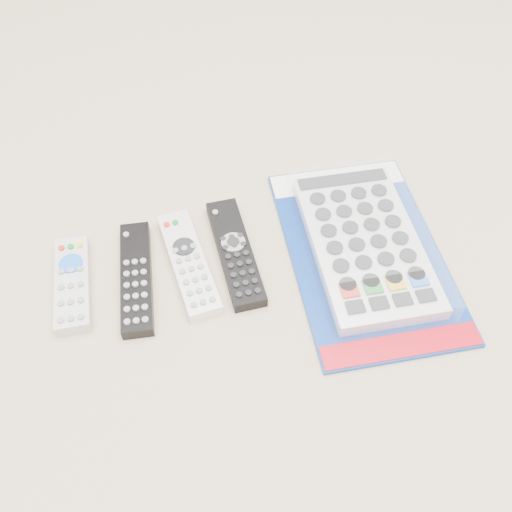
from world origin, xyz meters
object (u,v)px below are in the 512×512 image
object	(u,v)px
remote_slim_black	(136,278)
remote_silver_dvd	(189,263)
jumbo_remote_packaged	(365,242)
remote_large_black	(235,252)
remote_small_grey	(73,284)

from	to	relation	value
remote_slim_black	remote_silver_dvd	size ratio (longest dim) A/B	1.03
remote_slim_black	jumbo_remote_packaged	distance (m)	0.34
remote_slim_black	remote_large_black	size ratio (longest dim) A/B	0.97
remote_slim_black	remote_silver_dvd	distance (m)	0.08
remote_large_black	jumbo_remote_packaged	bearing A→B (deg)	-11.43
remote_slim_black	remote_silver_dvd	bearing A→B (deg)	11.33
remote_slim_black	remote_large_black	distance (m)	0.15
remote_slim_black	jumbo_remote_packaged	xyz separation A→B (m)	(0.33, -0.06, 0.01)
jumbo_remote_packaged	remote_slim_black	bearing A→B (deg)	179.08
jumbo_remote_packaged	remote_small_grey	bearing A→B (deg)	178.63
remote_silver_dvd	remote_large_black	world-z (taller)	same
remote_small_grey	jumbo_remote_packaged	distance (m)	0.42
remote_slim_black	jumbo_remote_packaged	world-z (taller)	jumbo_remote_packaged
remote_silver_dvd	remote_large_black	distance (m)	0.07
remote_small_grey	remote_slim_black	size ratio (longest dim) A/B	0.83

